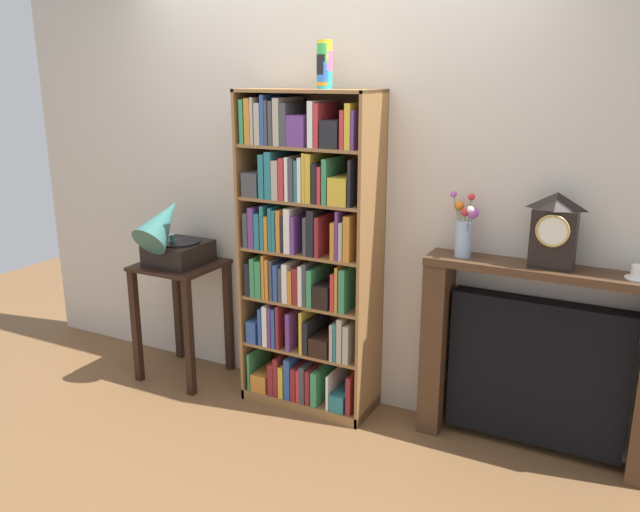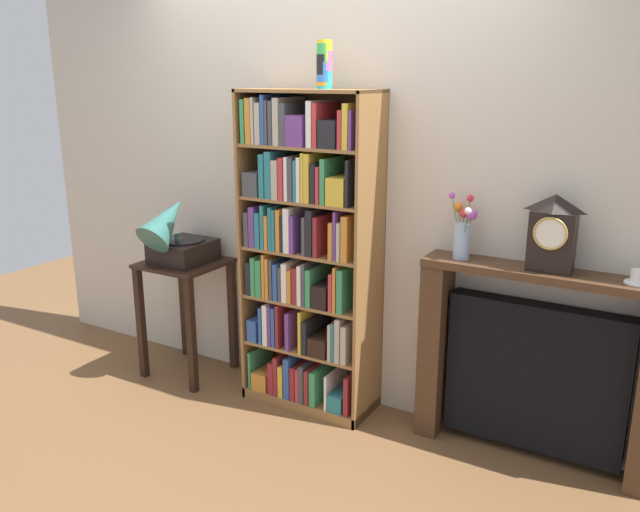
# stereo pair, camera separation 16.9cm
# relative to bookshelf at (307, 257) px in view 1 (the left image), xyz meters

# --- Properties ---
(ground_plane) EXTENTS (7.89, 6.40, 0.02)m
(ground_plane) POSITION_rel_bookshelf_xyz_m (0.02, -0.08, -0.91)
(ground_plane) COLOR brown
(wall_back) EXTENTS (4.89, 0.08, 2.62)m
(wall_back) POSITION_rel_bookshelf_xyz_m (0.20, 0.22, 0.41)
(wall_back) COLOR beige
(wall_back) RESTS_ON ground
(bookshelf) EXTENTS (0.77, 0.35, 1.82)m
(bookshelf) POSITION_rel_bookshelf_xyz_m (0.00, 0.00, 0.00)
(bookshelf) COLOR olive
(bookshelf) RESTS_ON ground
(cup_stack) EXTENTS (0.08, 0.08, 0.24)m
(cup_stack) POSITION_rel_bookshelf_xyz_m (0.10, 0.02, 1.04)
(cup_stack) COLOR #28B2B7
(cup_stack) RESTS_ON bookshelf
(side_table_left) EXTENTS (0.48, 0.47, 0.76)m
(side_table_left) POSITION_rel_bookshelf_xyz_m (-0.88, -0.05, -0.36)
(side_table_left) COLOR black
(side_table_left) RESTS_ON ground
(gramophone) EXTENTS (0.32, 0.50, 0.48)m
(gramophone) POSITION_rel_bookshelf_xyz_m (-0.88, -0.12, 0.04)
(gramophone) COLOR black
(gramophone) RESTS_ON side_table_left
(fireplace_mantel) EXTENTS (1.16, 0.22, 1.00)m
(fireplace_mantel) POSITION_rel_bookshelf_xyz_m (1.28, 0.09, -0.41)
(fireplace_mantel) COLOR #472D1C
(fireplace_mantel) RESTS_ON ground
(mantel_clock) EXTENTS (0.21, 0.12, 0.37)m
(mantel_clock) POSITION_rel_bookshelf_xyz_m (1.30, 0.07, 0.28)
(mantel_clock) COLOR black
(mantel_clock) RESTS_ON fireplace_mantel
(flower_vase) EXTENTS (0.14, 0.17, 0.33)m
(flower_vase) POSITION_rel_bookshelf_xyz_m (0.87, 0.08, 0.23)
(flower_vase) COLOR #99B2D1
(flower_vase) RESTS_ON fireplace_mantel
(teacup_with_saucer) EXTENTS (0.12, 0.12, 0.06)m
(teacup_with_saucer) POSITION_rel_bookshelf_xyz_m (1.68, 0.07, 0.12)
(teacup_with_saucer) COLOR white
(teacup_with_saucer) RESTS_ON fireplace_mantel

